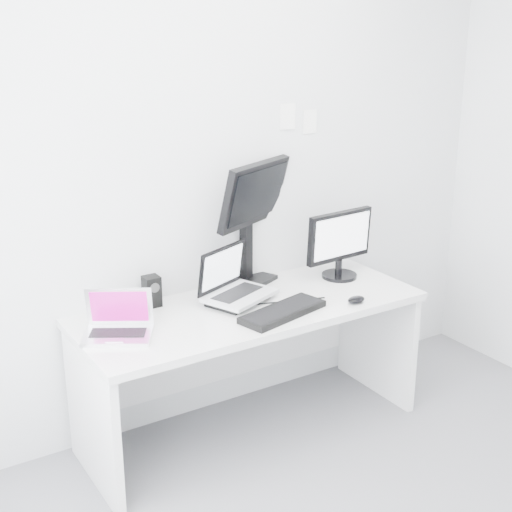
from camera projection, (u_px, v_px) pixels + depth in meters
name	position (u px, v px, depth m)	size (l,w,h in m)	color
back_wall	(215.00, 174.00, 3.77)	(3.60, 3.60, 0.00)	silver
desk	(251.00, 370.00, 3.80)	(1.80, 0.70, 0.73)	silver
macbook	(116.00, 315.00, 3.28)	(0.31, 0.23, 0.23)	silver
speaker	(152.00, 291.00, 3.66)	(0.08, 0.08, 0.16)	black
dell_laptop	(240.00, 276.00, 3.68)	(0.35, 0.28, 0.30)	silver
rear_monitor	(251.00, 222.00, 3.89)	(0.52, 0.19, 0.70)	black
samsung_monitor	(340.00, 244.00, 4.02)	(0.43, 0.20, 0.40)	black
keyboard	(283.00, 312.00, 3.56)	(0.47, 0.17, 0.03)	black
mouse	(356.00, 300.00, 3.71)	(0.11, 0.07, 0.03)	black
wall_note_0	(288.00, 116.00, 3.90)	(0.10, 0.00, 0.14)	white
wall_note_1	(310.00, 122.00, 3.99)	(0.09, 0.00, 0.13)	white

